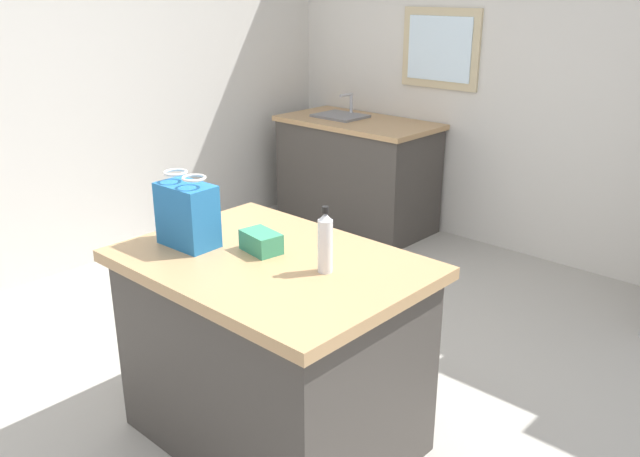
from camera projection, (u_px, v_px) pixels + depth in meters
ground at (298, 410)px, 3.21m from camera, size 6.32×6.32×0.00m
back_wall at (562, 72)px, 4.56m from camera, size 4.85×0.13×2.73m
left_wall at (27, 78)px, 4.27m from camera, size 0.10×5.27×2.73m
kitchen_island at (273, 351)px, 2.87m from camera, size 1.24×0.90×0.88m
sink_counter at (356, 172)px, 5.54m from camera, size 1.31×0.69×1.09m
shopping_bag at (187, 214)px, 2.82m from camera, size 0.26×0.16×0.32m
small_box at (261, 242)px, 2.78m from camera, size 0.19×0.14×0.09m
bottle at (325, 243)px, 2.56m from camera, size 0.06×0.06×0.27m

